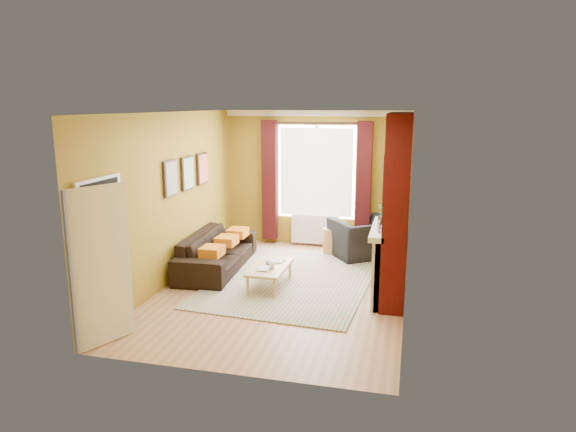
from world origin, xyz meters
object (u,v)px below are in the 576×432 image
object	(u,v)px
coffee_table	(270,268)
floor_lamp	(387,196)
armchair	(364,238)
sofa	(217,251)
wicker_stool	(333,241)

from	to	relation	value
coffee_table	floor_lamp	bearing A→B (deg)	52.52
armchair	sofa	bearing A→B (deg)	-6.08
wicker_stool	floor_lamp	distance (m)	1.39
sofa	wicker_stool	world-z (taller)	sofa
armchair	floor_lamp	distance (m)	0.92
coffee_table	wicker_stool	xyz separation A→B (m)	(0.70, 2.16, -0.07)
wicker_stool	floor_lamp	bearing A→B (deg)	1.40
coffee_table	floor_lamp	size ratio (longest dim) A/B	0.72
coffee_table	sofa	bearing A→B (deg)	150.91
sofa	floor_lamp	distance (m)	3.38
armchair	coffee_table	xyz separation A→B (m)	(-1.32, -2.05, -0.06)
coffee_table	wicker_stool	world-z (taller)	wicker_stool
armchair	coffee_table	size ratio (longest dim) A/B	1.07
wicker_stool	coffee_table	bearing A→B (deg)	-107.97
armchair	wicker_stool	bearing A→B (deg)	-45.16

